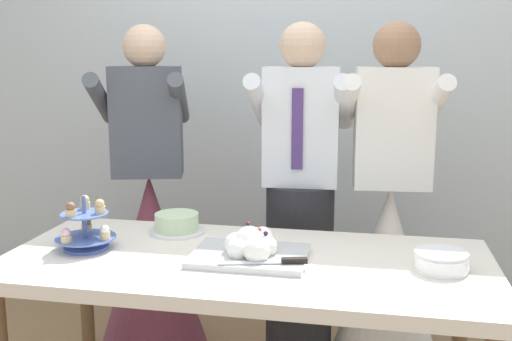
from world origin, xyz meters
name	(u,v)px	position (x,y,z in m)	size (l,w,h in m)	color
rear_wall	(297,67)	(0.00, 1.40, 1.45)	(5.20, 0.10, 2.90)	silver
dessert_table	(246,277)	(0.00, 0.00, 0.70)	(1.80, 0.80, 0.78)	silver
cupcake_stand	(86,229)	(-0.62, -0.02, 0.85)	(0.23, 0.23, 0.21)	#4C66B2
main_cake_tray	(251,248)	(0.02, -0.01, 0.82)	(0.43, 0.31, 0.12)	silver
plate_stack	(441,261)	(0.69, 0.00, 0.81)	(0.19, 0.19, 0.07)	white
round_cake	(177,224)	(-0.35, 0.26, 0.81)	(0.24, 0.24, 0.08)	white
person_groom	(300,220)	(0.12, 0.65, 0.75)	(0.48, 0.51, 1.66)	#232328
person_bride	(387,257)	(0.53, 0.68, 0.58)	(0.56, 0.56, 1.66)	white
person_guest	(151,240)	(-0.65, 0.72, 0.58)	(0.59, 0.59, 1.66)	brown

